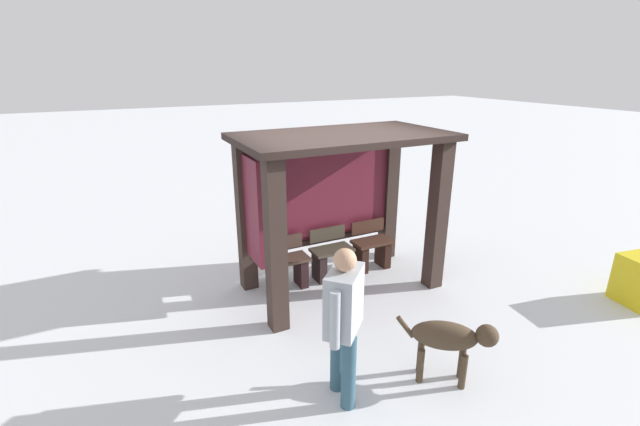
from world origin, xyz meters
TOP-DOWN VIEW (x-y plane):
  - ground_plane at (0.00, 0.00)m, footprint 60.00×60.00m
  - bus_shelter at (-0.08, 0.15)m, footprint 2.82×1.58m
  - bench_left_inside at (-0.72, 0.30)m, footprint 0.62×0.34m
  - bench_center_inside at (0.00, 0.30)m, footprint 0.62×0.35m
  - bench_right_inside at (0.72, 0.30)m, footprint 0.62×0.35m
  - person_walking at (-1.08, -1.96)m, footprint 0.52×0.52m
  - dog at (-0.01, -2.24)m, footprint 0.81×0.69m

SIDE VIEW (x-z plane):
  - ground_plane at x=0.00m, z-range 0.00..0.00m
  - bench_left_inside at x=-0.72m, z-range -0.07..0.69m
  - bench_center_inside at x=0.00m, z-range -0.07..0.69m
  - bench_right_inside at x=0.72m, z-range -0.06..0.69m
  - dog at x=-0.01m, z-range 0.15..0.85m
  - person_walking at x=-1.08m, z-range 0.13..1.71m
  - bus_shelter at x=-0.08m, z-range 0.40..2.63m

